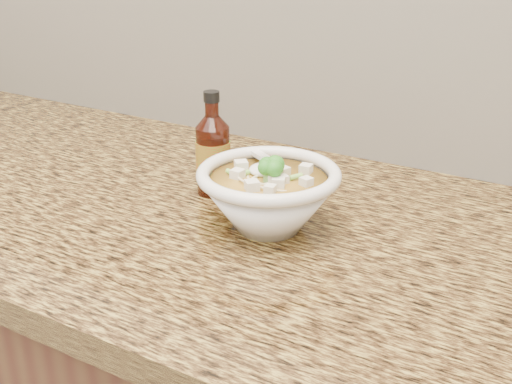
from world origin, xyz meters
The scene contains 3 objects.
counter_slab centered at (0.00, 1.68, 0.88)m, with size 4.00×0.68×0.04m, color #A0873B.
soup_bowl centered at (0.02, 1.65, 0.95)m, with size 0.20×0.20×0.11m.
hot_sauce_bottle centered at (-0.11, 1.71, 0.96)m, with size 0.07×0.07×0.16m.
Camera 1 is at (0.42, 0.94, 1.30)m, focal length 45.00 mm.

